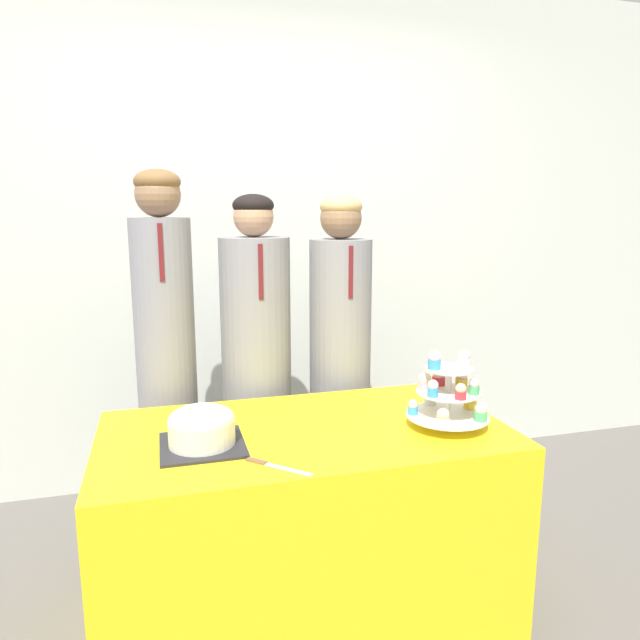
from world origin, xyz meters
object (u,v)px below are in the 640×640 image
round_cake (202,427)px  cupcake_stand (448,393)px  student_2 (340,374)px  student_0 (167,374)px  cake_knife (268,464)px  student_1 (257,383)px

round_cake → cupcake_stand: cupcake_stand is taller
student_2 → round_cake: bearing=-136.0°
student_0 → student_2: size_ratio=1.06×
cake_knife → student_0: student_0 is taller
cake_knife → cupcake_stand: 0.69m
cake_knife → student_2: (0.49, 0.83, 0.01)m
round_cake → student_2: student_2 is taller
cake_knife → round_cake: bearing=176.8°
cupcake_stand → student_0: 1.16m
round_cake → student_0: (-0.10, 0.64, 0.00)m
cupcake_stand → student_0: size_ratio=0.18×
cupcake_stand → student_0: bearing=143.4°
round_cake → cake_knife: size_ratio=1.52×
round_cake → cupcake_stand: 0.84m
cake_knife → student_0: bearing=152.1°
round_cake → student_2: 0.93m
cake_knife → student_1: size_ratio=0.11×
cake_knife → cupcake_stand: size_ratio=0.61×
cake_knife → student_2: bearing=103.6°
student_0 → student_2: 0.76m
round_cake → cupcake_stand: size_ratio=0.92×
student_1 → cake_knife: bearing=-97.3°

